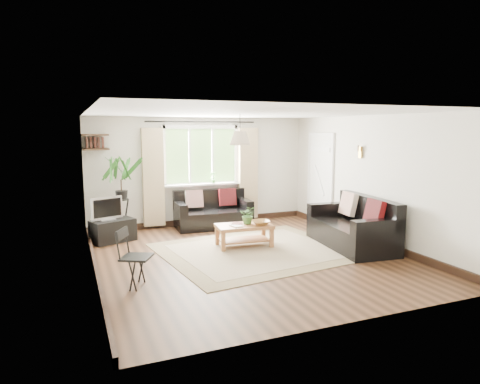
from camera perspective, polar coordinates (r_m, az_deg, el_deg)
name	(u,v)px	position (r m, az deg, el deg)	size (l,w,h in m)	color
floor	(249,256)	(7.36, 1.18, -8.54)	(5.50, 5.50, 0.00)	black
ceiling	(249,113)	(7.05, 1.24, 10.47)	(5.50, 5.50, 0.00)	white
wall_back	(201,171)	(9.68, -5.23, 2.77)	(5.00, 0.02, 2.40)	silver
wall_front	(350,218)	(4.74, 14.44, -3.38)	(5.00, 0.02, 2.40)	silver
wall_left	(90,195)	(6.55, -19.34, -0.38)	(0.02, 5.50, 2.40)	silver
wall_right	(371,180)	(8.41, 17.08, 1.58)	(0.02, 5.50, 2.40)	silver
rug	(257,250)	(7.66, 2.26, -7.80)	(3.22, 2.76, 0.02)	#BEAF93
window	(201,156)	(9.61, -5.18, 4.82)	(2.50, 0.16, 2.16)	white
door	(320,180)	(9.78, 10.63, 1.54)	(0.06, 0.96, 2.06)	silver
corner_shelf	(95,142)	(8.99, -18.75, 6.34)	(0.50, 0.50, 0.34)	black
pendant_lamp	(240,135)	(7.41, 0.00, 7.67)	(0.36, 0.36, 0.54)	beige
wall_sconce	(359,150)	(8.55, 15.60, 5.38)	(0.12, 0.12, 0.28)	beige
sofa_back	(213,210)	(9.39, -3.61, -2.43)	(1.62, 0.81, 0.76)	black
sofa_right	(351,223)	(8.09, 14.63, -4.07)	(0.93, 1.85, 0.87)	black
coffee_table	(244,236)	(7.88, 0.55, -5.84)	(1.01, 0.55, 0.41)	brown
table_plant	(248,215)	(7.86, 1.10, -3.08)	(0.30, 0.26, 0.33)	#355E25
bowl	(261,223)	(7.83, 2.81, -4.10)	(0.33, 0.33, 0.08)	olive
book_a	(232,226)	(7.67, -1.08, -4.58)	(0.18, 0.24, 0.02)	white
book_b	(232,224)	(7.88, -1.09, -4.22)	(0.17, 0.23, 0.02)	#5A2B24
tv_stand	(113,231)	(8.59, -16.59, -4.95)	(0.79, 0.45, 0.43)	black
tv	(107,208)	(8.49, -17.33, -2.06)	(0.61, 0.20, 0.47)	#A5A5AA
palm_stand	(122,196)	(8.97, -15.50, -0.50)	(0.63, 0.63, 1.61)	black
folding_chair	(137,258)	(6.05, -13.62, -8.57)	(0.42, 0.42, 0.81)	black
sill_plant	(213,177)	(9.65, -3.59, 1.97)	(0.14, 0.10, 0.27)	#2D6023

